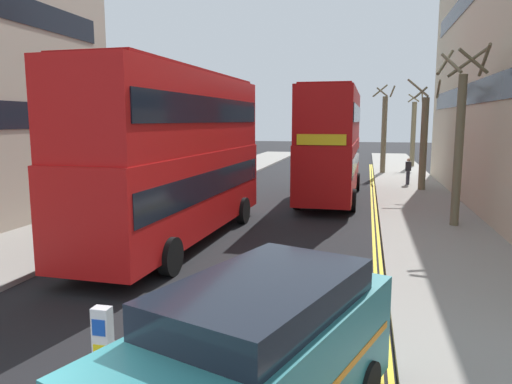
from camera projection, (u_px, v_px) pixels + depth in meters
name	position (u px, v px, depth m)	size (l,w,h in m)	color
sidewalk_right	(431.00, 222.00, 18.92)	(4.00, 80.00, 0.14)	gray
sidewalk_left	(132.00, 208.00, 21.83)	(4.00, 80.00, 0.14)	gray
kerb_line_outer	(378.00, 232.00, 17.47)	(0.10, 56.00, 0.01)	yellow
kerb_line_inner	(373.00, 232.00, 17.51)	(0.10, 56.00, 0.01)	yellow
traffic_island	(105.00, 378.00, 7.49)	(1.10, 2.20, 0.10)	gray
keep_left_bollard	(103.00, 344.00, 7.41)	(0.36, 0.28, 1.11)	silver
double_decker_bus_away	(177.00, 152.00, 15.65)	(3.06, 10.88, 5.64)	red
double_decker_bus_oncoming	(332.00, 141.00, 24.46)	(2.87, 10.83, 5.64)	#B20F0F
taxi_minivan	(254.00, 366.00, 5.85)	(3.35, 5.16, 2.12)	teal
pedestrian_far	(408.00, 171.00, 29.40)	(0.34, 0.22, 1.62)	#2D2D38
street_tree_near	(413.00, 132.00, 40.99)	(1.33, 1.31, 6.37)	#6B6047
street_tree_mid	(384.00, 132.00, 35.78)	(1.64, 1.65, 6.64)	#6B6047
street_tree_far	(460.00, 137.00, 17.52)	(1.97, 1.81, 6.63)	#6B6047
street_tree_distant	(424.00, 140.00, 26.88)	(1.78, 1.71, 6.23)	#6B6047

